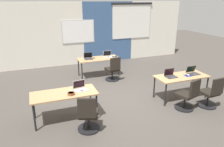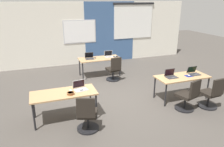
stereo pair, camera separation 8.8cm
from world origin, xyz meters
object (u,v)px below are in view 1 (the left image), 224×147
at_px(desk_near_left, 64,95).
at_px(chair_near_left_inner, 88,117).
at_px(chair_far_right, 113,71).
at_px(chair_near_right_inner, 188,97).
at_px(snack_bowl, 71,93).
at_px(chair_near_right_end, 211,95).
at_px(laptop_near_left_inner, 80,88).
at_px(laptop_far_left, 88,58).
at_px(desk_far_center, 99,60).
at_px(mouse_far_right, 114,56).
at_px(laptop_near_right_end, 193,72).
at_px(mouse_near_left_inner, 71,91).
at_px(mouse_far_left, 94,58).
at_px(mouse_near_right_end, 188,75).
at_px(laptop_near_right_inner, 171,75).
at_px(desk_near_right, 181,78).
at_px(laptop_far_right, 108,56).

relative_size(desk_near_left, chair_near_left_inner, 1.74).
distance_m(chair_far_right, chair_near_right_inner, 3.02).
xyz_separation_m(desk_near_left, chair_near_right_inner, (3.21, -0.69, -0.28)).
bearing_deg(snack_bowl, chair_near_right_inner, -9.57).
height_order(desk_near_left, chair_near_right_end, chair_near_right_end).
xyz_separation_m(laptop_near_left_inner, laptop_far_left, (0.94, 2.80, -0.00)).
bearing_deg(chair_near_right_end, desk_far_center, -63.66).
height_order(mouse_far_right, laptop_near_right_end, laptop_near_right_end).
relative_size(chair_near_left_inner, chair_near_right_inner, 1.00).
distance_m(desk_far_center, mouse_near_left_inner, 3.18).
bearing_deg(mouse_far_left, snack_bowl, -115.54).
relative_size(chair_far_right, laptop_near_right_end, 2.78).
xyz_separation_m(mouse_near_right_end, laptop_near_right_inner, (-0.56, 0.10, 0.03)).
distance_m(desk_near_left, laptop_far_left, 3.16).
bearing_deg(mouse_far_right, snack_bowl, -127.28).
xyz_separation_m(desk_near_right, chair_far_right, (-1.40, 2.12, -0.28)).
bearing_deg(desk_near_right, chair_near_right_end, -63.45).
height_order(chair_far_right, snack_bowl, chair_far_right).
relative_size(desk_near_left, desk_far_center, 1.00).
xyz_separation_m(laptop_near_left_inner, mouse_far_left, (1.16, 2.79, -0.03)).
height_order(laptop_near_left_inner, snack_bowl, laptop_near_left_inner).
distance_m(mouse_near_left_inner, mouse_near_right_end, 3.52).
bearing_deg(mouse_far_left, chair_far_right, -54.96).
relative_size(chair_near_left_inner, chair_far_right, 1.00).
xyz_separation_m(laptop_near_left_inner, chair_near_right_inner, (2.78, -0.74, -0.39)).
bearing_deg(laptop_near_left_inner, mouse_near_right_end, -11.74).
xyz_separation_m(desk_far_center, mouse_far_left, (-0.16, 0.05, 0.08)).
height_order(laptop_far_left, mouse_near_right_end, laptop_far_left).
bearing_deg(chair_near_right_inner, laptop_near_right_end, -151.81).
bearing_deg(laptop_near_left_inner, laptop_far_right, 48.55).
xyz_separation_m(desk_near_right, laptop_near_right_end, (0.43, 0.04, 0.11)).
relative_size(laptop_far_left, chair_near_right_end, 0.38).
bearing_deg(laptop_near_left_inner, chair_far_right, 41.06).
xyz_separation_m(desk_near_left, laptop_near_left_inner, (0.42, 0.06, 0.11)).
height_order(chair_near_right_end, snack_bowl, chair_near_right_end).
distance_m(mouse_far_left, chair_near_right_inner, 3.91).
height_order(desk_near_right, chair_near_right_inner, chair_near_right_inner).
xyz_separation_m(laptop_far_left, mouse_near_right_end, (2.33, -2.90, -0.03)).
relative_size(laptop_far_right, mouse_near_right_end, 3.27).
bearing_deg(desk_near_left, desk_far_center, 57.99).
bearing_deg(desk_far_center, desk_near_right, -57.99).
bearing_deg(chair_far_right, chair_near_right_inner, 104.48).
xyz_separation_m(mouse_far_right, laptop_far_left, (-1.04, 0.05, 0.03)).
bearing_deg(desk_far_center, mouse_near_right_end, -55.67).
height_order(desk_near_left, desk_near_right, same).
distance_m(laptop_near_left_inner, mouse_near_right_end, 3.27).
bearing_deg(chair_near_left_inner, mouse_near_right_end, -148.94).
bearing_deg(laptop_near_right_inner, laptop_near_left_inner, 179.64).
bearing_deg(mouse_near_left_inner, laptop_near_right_inner, 0.25).
bearing_deg(chair_near_right_end, snack_bowl, -14.00).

